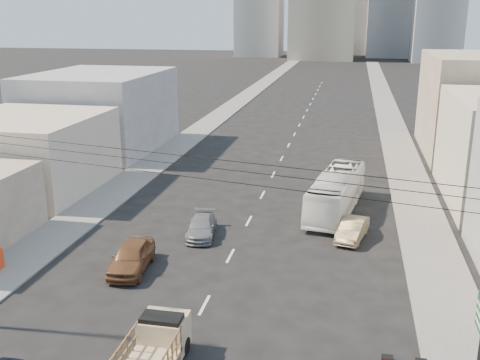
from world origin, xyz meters
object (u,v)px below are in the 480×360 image
(city_bus, at_px, (336,192))
(sedan_grey, at_px, (201,227))
(sedan_tan, at_px, (352,229))
(sedan_brown, at_px, (132,257))
(flatbed_pickup, at_px, (155,345))

(city_bus, height_order, sedan_grey, city_bus)
(sedan_tan, bearing_deg, sedan_brown, -137.08)
(flatbed_pickup, height_order, sedan_brown, flatbed_pickup)
(flatbed_pickup, xyz_separation_m, sedan_tan, (7.64, 15.48, -0.44))
(city_bus, relative_size, sedan_tan, 2.64)
(sedan_brown, height_order, sedan_tan, sedan_brown)
(city_bus, height_order, sedan_brown, city_bus)
(sedan_grey, bearing_deg, flatbed_pickup, -90.69)
(flatbed_pickup, relative_size, sedan_grey, 1.04)
(sedan_grey, bearing_deg, sedan_brown, -122.14)
(flatbed_pickup, relative_size, sedan_brown, 0.95)
(flatbed_pickup, xyz_separation_m, sedan_grey, (-1.92, 14.12, -0.48))
(city_bus, xyz_separation_m, sedan_brown, (-10.81, -12.15, -0.67))
(sedan_tan, bearing_deg, sedan_grey, -159.25)
(flatbed_pickup, bearing_deg, sedan_grey, 97.75)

